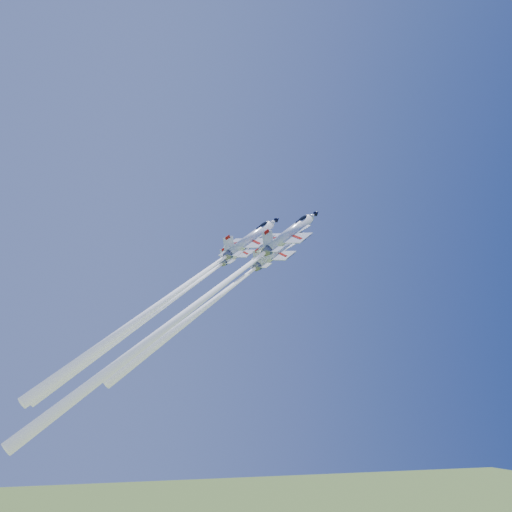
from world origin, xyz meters
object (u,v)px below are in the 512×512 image
object	(u,v)px
jet_lead	(224,292)
jet_slot	(181,289)
jet_left	(172,300)
jet_right	(205,298)

from	to	relation	value
jet_lead	jet_slot	distance (m)	14.64
jet_slot	jet_lead	bearing A→B (deg)	104.54
jet_lead	jet_slot	world-z (taller)	jet_lead
jet_lead	jet_left	world-z (taller)	jet_lead
jet_left	jet_right	distance (m)	14.68
jet_left	jet_lead	bearing A→B (deg)	60.15
jet_left	jet_slot	world-z (taller)	jet_slot
jet_lead	jet_left	bearing A→B (deg)	-119.85
jet_lead	jet_slot	xyz separation A→B (m)	(-10.82, -9.69, -1.84)
jet_lead	jet_right	xyz separation A→B (m)	(-7.10, -13.66, -3.95)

